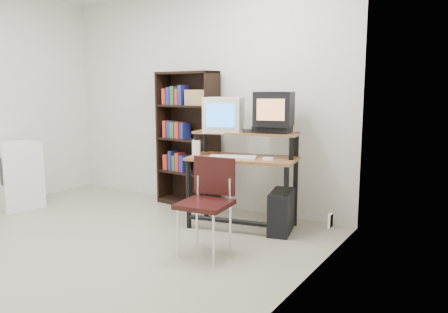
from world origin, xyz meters
The scene contains 17 objects.
floor centered at (0.00, 0.00, -0.01)m, with size 4.00×4.00×0.01m, color #A9A28C.
back_wall centered at (0.00, 2.00, 1.30)m, with size 4.00×0.01×2.60m, color silver.
right_wall centered at (2.00, 0.00, 1.30)m, with size 0.01×4.00×2.60m, color silver.
computer_desk centered at (0.96, 1.44, 0.67)m, with size 1.17×0.75×0.98m.
crt_monitor centered at (0.69, 1.50, 1.15)m, with size 0.50×0.50×0.36m.
vcr centered at (1.21, 1.61, 1.01)m, with size 0.36×0.26×0.08m, color black.
crt_tv centered at (1.23, 1.60, 1.22)m, with size 0.44×0.43×0.34m.
cd_spindle centered at (1.00, 1.47, 0.99)m, with size 0.12×0.12×0.05m, color #26262B.
keyboard centered at (0.92, 1.30, 0.74)m, with size 0.47×0.21×0.04m, color beige.
mousepad centered at (1.26, 1.38, 0.72)m, with size 0.22×0.18×0.01m, color black.
mouse centered at (1.26, 1.40, 0.74)m, with size 0.10×0.06×0.03m, color white.
desk_speaker centered at (0.47, 1.30, 0.80)m, with size 0.08×0.07×0.17m, color beige.
pc_tower centered at (1.38, 1.47, 0.21)m, with size 0.20×0.45×0.42m, color black.
school_chair centered at (1.06, 0.65, 0.51)m, with size 0.46×0.46×0.83m.
bookshelf centered at (-0.04, 1.85, 0.84)m, with size 0.83×0.34×1.63m.
mini_fridge centered at (-1.72, 0.66, 0.40)m, with size 0.55×0.56×0.79m.
wall_outlet centered at (1.99, 1.15, 0.30)m, with size 0.02×0.08×0.12m, color beige.
Camera 1 is at (3.12, -2.40, 1.41)m, focal length 35.00 mm.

